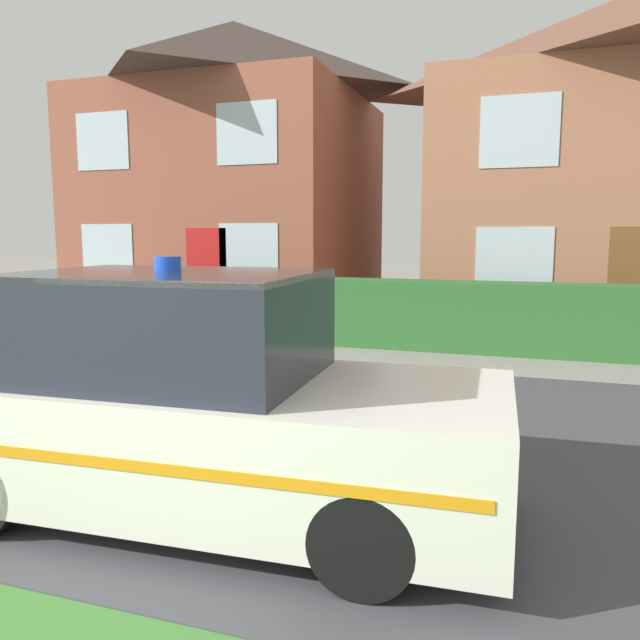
# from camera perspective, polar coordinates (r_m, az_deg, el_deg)

# --- Properties ---
(road_strip) EXTENTS (28.00, 6.33, 0.01)m
(road_strip) POSITION_cam_1_polar(r_m,az_deg,el_deg) (6.42, -2.25, -9.96)
(road_strip) COLOR #424247
(road_strip) RESTS_ON ground
(garden_hedge) EXTENTS (12.26, 0.80, 1.17)m
(garden_hedge) POSITION_cam_1_polar(r_m,az_deg,el_deg) (11.00, 7.43, 0.58)
(garden_hedge) COLOR #2D662D
(garden_hedge) RESTS_ON ground
(police_car) EXTENTS (4.19, 1.85, 1.81)m
(police_car) POSITION_cam_1_polar(r_m,az_deg,el_deg) (4.51, -11.17, -7.45)
(police_car) COLOR black
(police_car) RESTS_ON road_strip
(house_left) EXTENTS (6.98, 6.71, 7.50)m
(house_left) POSITION_cam_1_polar(r_m,az_deg,el_deg) (17.50, -7.70, 13.90)
(house_left) COLOR #93513D
(house_left) RESTS_ON ground
(house_right) EXTENTS (8.24, 6.52, 7.07)m
(house_right) POSITION_cam_1_polar(r_m,az_deg,el_deg) (15.61, 26.08, 13.11)
(house_right) COLOR #A86B4C
(house_right) RESTS_ON ground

